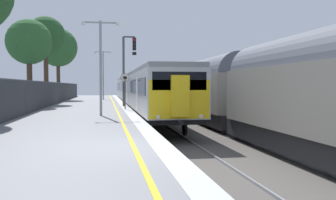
{
  "coord_description": "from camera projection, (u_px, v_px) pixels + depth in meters",
  "views": [
    {
      "loc": [
        -1.07,
        -9.85,
        1.6
      ],
      "look_at": [
        1.84,
        7.49,
        0.94
      ],
      "focal_mm": 39.84,
      "sensor_mm": 36.0,
      "label": 1
    }
  ],
  "objects": [
    {
      "name": "speed_limit_sign",
      "position": [
        125.0,
        86.0,
        25.45
      ],
      "size": [
        0.59,
        0.08,
        2.47
      ],
      "color": "#59595B",
      "rests_on": "ground"
    },
    {
      "name": "ground",
      "position": [
        241.0,
        165.0,
        10.4
      ],
      "size": [
        17.4,
        110.0,
        1.21
      ],
      "color": "gray"
    },
    {
      "name": "signal_gantry",
      "position": [
        127.0,
        63.0,
        29.39
      ],
      "size": [
        1.1,
        0.24,
        5.53
      ],
      "color": "#47474C",
      "rests_on": "ground"
    },
    {
      "name": "commuter_train_at_platform",
      "position": [
        138.0,
        89.0,
        36.9
      ],
      "size": [
        2.83,
        42.66,
        3.81
      ],
      "color": "#B7B7BC",
      "rests_on": "ground"
    },
    {
      "name": "platform_lamp_far",
      "position": [
        103.0,
        71.0,
        43.98
      ],
      "size": [
        2.0,
        0.2,
        5.71
      ],
      "color": "#93999E",
      "rests_on": "ground"
    },
    {
      "name": "freight_train_adjacent_track",
      "position": [
        211.0,
        89.0,
        25.57
      ],
      "size": [
        2.6,
        37.67,
        4.45
      ],
      "color": "#232326",
      "rests_on": "ground"
    },
    {
      "name": "background_tree_back",
      "position": [
        44.0,
        38.0,
        34.07
      ],
      "size": [
        3.59,
        3.59,
        7.98
      ],
      "color": "#473323",
      "rests_on": "ground"
    },
    {
      "name": "background_tree_centre",
      "position": [
        58.0,
        49.0,
        43.62
      ],
      "size": [
        4.51,
        4.51,
        8.38
      ],
      "color": "#473323",
      "rests_on": "ground"
    },
    {
      "name": "platform_lamp_mid",
      "position": [
        101.0,
        59.0,
        20.03
      ],
      "size": [
        2.0,
        0.2,
        5.1
      ],
      "color": "#93999E",
      "rests_on": "ground"
    },
    {
      "name": "background_tree_left",
      "position": [
        28.0,
        43.0,
        29.24
      ],
      "size": [
        3.56,
        3.56,
        6.87
      ],
      "color": "#473323",
      "rests_on": "ground"
    }
  ]
}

